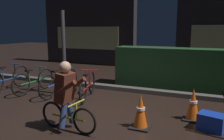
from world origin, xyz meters
The scene contains 13 objects.
ground_plane centered at (0.00, 0.00, 0.00)m, with size 40.00×40.00×0.00m, color black.
sidewalk_curb centered at (0.00, 2.20, 0.06)m, with size 12.00×0.24×0.12m, color #56544F.
hedge_row centered at (1.80, 3.10, 0.61)m, with size 4.80×0.70×1.22m, color #214723.
storefront_left centered at (-3.55, 6.50, 1.90)m, with size 4.88×0.54×3.81m.
street_post centered at (-1.45, 1.20, 1.13)m, with size 0.10×0.10×2.26m, color #2D2D33.
parked_bike_leftmost centered at (-3.22, 0.90, 0.35)m, with size 0.46×1.66×0.76m.
parked_bike_left_mid centered at (-2.40, 1.05, 0.33)m, with size 0.46×1.54×0.71m.
parked_bike_center_left centered at (-1.56, 1.11, 0.34)m, with size 0.46×1.64×0.75m.
parked_bike_center_right centered at (-0.71, 1.15, 0.33)m, with size 0.51×1.51×0.71m.
traffic_cone_near centered at (1.06, -0.10, 0.31)m, with size 0.36×0.36×0.64m.
traffic_cone_far centered at (1.91, 0.67, 0.31)m, with size 0.36×0.36×0.65m.
blue_crate centered at (2.26, 0.30, 0.15)m, with size 0.44×0.32×0.30m, color #193DB7.
cyclist centered at (-0.12, -0.69, 0.63)m, with size 1.19×0.55×1.25m.
Camera 1 is at (2.13, -3.98, 1.79)m, focal length 37.01 mm.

